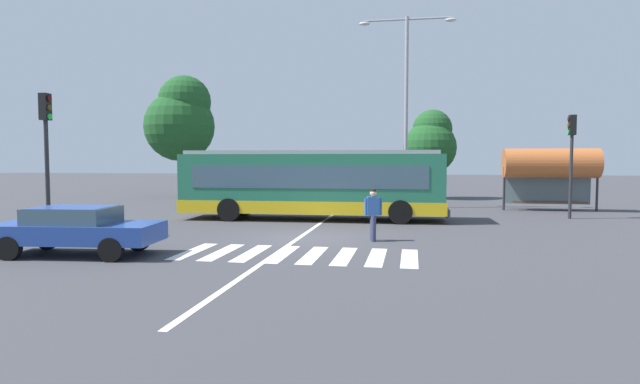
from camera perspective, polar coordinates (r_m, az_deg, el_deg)
ground_plane at (r=17.82m, az=-1.15°, el=-5.00°), size 160.00×160.00×0.00m
city_transit_bus at (r=23.02m, az=-0.88°, el=0.90°), size 11.74×2.97×3.06m
pedestrian_crossing_street at (r=16.99m, az=5.85°, el=-2.15°), size 0.57×0.41×1.72m
foreground_sedan at (r=15.91m, az=-25.23°, el=-3.58°), size 4.65×2.23×1.35m
parked_car_white at (r=33.53m, az=-4.47°, el=0.30°), size 2.14×4.62×1.35m
parked_car_black at (r=32.90m, az=0.37°, el=0.25°), size 2.02×4.58×1.35m
parked_car_teal at (r=33.05m, az=5.05°, el=0.25°), size 2.21×4.64×1.35m
parked_car_blue at (r=32.32m, az=9.61°, el=0.14°), size 2.19×4.63×1.35m
traffic_light_near_corner at (r=19.91m, az=-27.84°, el=4.92°), size 0.33×0.32×4.89m
traffic_light_far_corner at (r=25.89m, az=25.89°, el=4.25°), size 0.33×0.32×4.66m
bus_stop_shelter at (r=29.57m, az=23.98°, el=2.78°), size 4.69×1.54×3.25m
twin_arm_street_lamp at (r=29.13m, az=9.46°, el=10.73°), size 5.20×0.32×10.38m
background_tree_left at (r=39.59m, az=-15.00°, el=7.73°), size 5.09×5.09×8.80m
background_tree_right at (r=36.36m, az=12.05°, el=5.36°), size 3.59×3.59×6.10m
crosswalk_painted_stripes at (r=14.61m, az=-2.51°, el=-6.87°), size 6.63×2.74×0.01m
lane_center_line at (r=19.82m, az=-0.96°, el=-4.13°), size 0.16×24.00×0.01m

